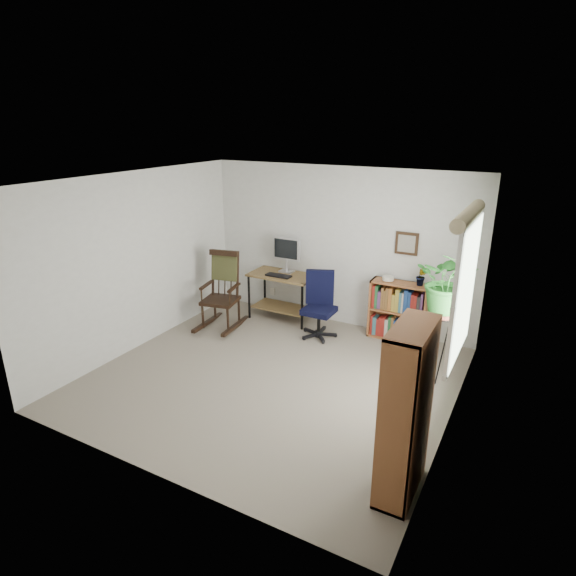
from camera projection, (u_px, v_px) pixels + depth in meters
The scene contains 18 objects.
floor at pixel (273, 377), 5.96m from camera, with size 4.20×4.00×0.00m, color gray.
ceiling at pixel (270, 181), 5.16m from camera, with size 4.20×4.00×0.00m, color silver.
wall_back at pixel (339, 248), 7.22m from camera, with size 4.20×0.00×2.40m, color silver.
wall_front at pixel (147, 357), 3.91m from camera, with size 4.20×0.00×2.40m, color silver.
wall_left at pixel (138, 262), 6.51m from camera, with size 0.00×4.00×2.40m, color silver.
wall_right at pixel (460, 320), 4.62m from camera, with size 0.00×4.00×2.40m, color silver.
window at pixel (464, 291), 4.82m from camera, with size 0.12×1.20×1.50m, color silver, non-canonical shape.
desk at pixel (282, 296), 7.61m from camera, with size 1.02×0.56×0.74m, color olive, non-canonical shape.
monitor at pixel (287, 255), 7.51m from camera, with size 0.46×0.16×0.56m, color silver, non-canonical shape.
keyboard at pixel (278, 276), 7.39m from camera, with size 0.40×0.15×0.03m, color black.
office_chair at pixel (319, 305), 6.92m from camera, with size 0.53×0.53×0.98m, color black, non-canonical shape.
rocking_chair at pixel (220, 290), 7.22m from camera, with size 0.61×1.02×1.18m, color black, non-canonical shape.
low_bookshelf at pixel (398, 311), 6.87m from camera, with size 0.82×0.27×0.86m, color #9B5A33, non-canonical shape.
tall_bookshelf at pixel (406, 412), 3.91m from camera, with size 0.29×0.67×1.54m, color #9B5A33, non-canonical shape.
plant_stand at pixel (441, 344), 5.76m from camera, with size 0.27×0.27×0.96m, color black, non-canonical shape.
spider_plant at pixel (452, 252), 5.38m from camera, with size 1.69×1.88×1.46m, color #266F27.
potted_plant_small at pixel (421, 282), 6.59m from camera, with size 0.13×0.24×0.11m, color #266F27.
framed_picture at pixel (407, 244), 6.67m from camera, with size 0.32×0.04×0.32m, color black, non-canonical shape.
Camera 1 is at (2.68, -4.53, 3.03)m, focal length 30.00 mm.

